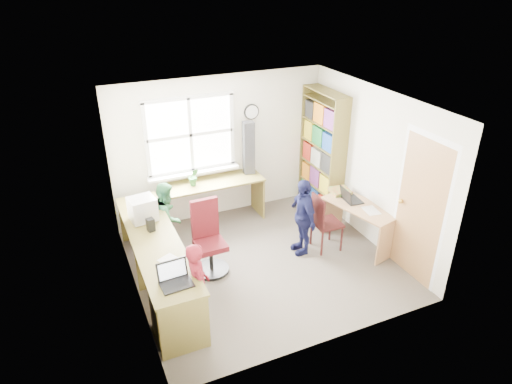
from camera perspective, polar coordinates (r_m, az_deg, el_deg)
room at (r=6.22m, az=0.66°, el=0.81°), size 3.64×3.44×2.44m
l_desk at (r=5.94m, az=-9.62°, el=-9.59°), size 2.38×2.95×0.75m
right_desk at (r=7.13m, az=12.85°, el=-2.98°), size 0.80×1.25×0.67m
bookshelf at (r=7.90m, az=8.26°, el=4.68°), size 0.30×1.02×2.10m
swivel_chair at (r=6.44m, az=-5.95°, el=-6.15°), size 0.50×0.50×1.06m
wooden_chair at (r=6.90m, az=8.43°, el=-3.56°), size 0.40×0.40×0.91m
crt_monitor at (r=6.43m, az=-13.98°, el=-2.10°), size 0.38×0.35×0.34m
laptop_left at (r=5.23m, az=-10.13°, el=-10.57°), size 0.37×0.31×0.24m
laptop_right at (r=7.12m, az=11.63°, el=-0.72°), size 0.30×0.35×0.22m
speaker_a at (r=6.20m, az=-13.04°, el=-4.01°), size 0.11×0.11×0.18m
speaker_b at (r=6.59m, az=-13.50°, el=-2.03°), size 0.12×0.12×0.19m
cd_tower at (r=7.56m, az=-0.93°, el=5.52°), size 0.20×0.18×0.90m
game_box at (r=7.35m, az=10.47°, el=0.11°), size 0.32×0.32×0.06m
paper_a at (r=5.60m, az=-10.54°, el=-8.49°), size 0.32×0.36×0.00m
paper_b at (r=6.94m, az=14.19°, el=-2.26°), size 0.23×0.30×0.00m
potted_plant at (r=7.30m, az=-7.79°, el=1.90°), size 0.19×0.16×0.30m
person_red at (r=5.47m, az=-7.22°, el=-11.55°), size 0.28×0.42×1.14m
person_green at (r=6.94m, az=-10.97°, el=-3.01°), size 0.60×0.66×1.10m
person_navy at (r=6.75m, az=5.86°, el=-3.07°), size 0.34×0.72×1.19m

